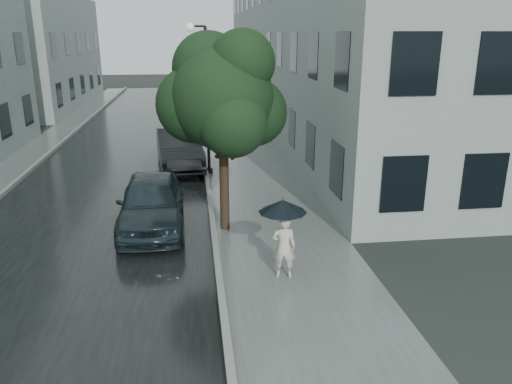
{
  "coord_description": "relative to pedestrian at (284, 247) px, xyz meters",
  "views": [
    {
      "loc": [
        -2.03,
        -10.22,
        5.3
      ],
      "look_at": [
        -0.44,
        2.23,
        1.3
      ],
      "focal_mm": 35.0,
      "sensor_mm": 36.0,
      "label": 1
    }
  ],
  "objects": [
    {
      "name": "lamp_post",
      "position": [
        -1.48,
        9.11,
        2.48
      ],
      "size": [
        0.84,
        0.37,
        5.66
      ],
      "rotation": [
        0.0,
        0.0,
        0.13
      ],
      "color": "black",
      "rests_on": "ground"
    },
    {
      "name": "building_near",
      "position": [
        5.58,
        19.63,
        3.76
      ],
      "size": [
        7.02,
        36.0,
        9.0
      ],
      "color": "gray",
      "rests_on": "ground"
    },
    {
      "name": "car_far",
      "position": [
        -2.52,
        10.22,
        0.04
      ],
      "size": [
        2.14,
        4.89,
        1.56
      ],
      "primitive_type": "imported",
      "rotation": [
        0.0,
        0.0,
        0.11
      ],
      "color": "black",
      "rests_on": "ground"
    },
    {
      "name": "pedestrian",
      "position": [
        0.0,
        0.0,
        0.0
      ],
      "size": [
        0.59,
        0.44,
        1.47
      ],
      "primitive_type": "imported",
      "rotation": [
        0.0,
        0.0,
        2.97
      ],
      "color": "beige",
      "rests_on": "sidewalk"
    },
    {
      "name": "kerb_near",
      "position": [
        -1.46,
        12.13,
        -0.67
      ],
      "size": [
        0.15,
        60.0,
        0.15
      ],
      "primitive_type": "cube",
      "color": "slate",
      "rests_on": "ground"
    },
    {
      "name": "umbrella",
      "position": [
        -0.05,
        -0.02,
        0.98
      ],
      "size": [
        1.14,
        1.14,
        0.97
      ],
      "rotation": [
        0.0,
        0.0,
        0.07
      ],
      "color": "black",
      "rests_on": "ground"
    },
    {
      "name": "sidewalk_far",
      "position": [
        -9.39,
        12.13,
        -0.74
      ],
      "size": [
        1.7,
        60.0,
        0.01
      ],
      "primitive_type": "cube",
      "color": "#4C5451",
      "rests_on": "ground"
    },
    {
      "name": "sidewalk",
      "position": [
        0.36,
        12.13,
        -0.74
      ],
      "size": [
        3.5,
        60.0,
        0.01
      ],
      "primitive_type": "cube",
      "color": "slate",
      "rests_on": "ground"
    },
    {
      "name": "building_far_b",
      "position": [
        -13.66,
        30.13,
        3.26
      ],
      "size": [
        7.02,
        18.0,
        8.0
      ],
      "color": "gray",
      "rests_on": "ground"
    },
    {
      "name": "ground",
      "position": [
        0.11,
        0.13,
        -0.74
      ],
      "size": [
        120.0,
        120.0,
        0.0
      ],
      "primitive_type": "plane",
      "color": "black",
      "rests_on": "ground"
    },
    {
      "name": "car_near",
      "position": [
        -3.16,
        3.47,
        0.02
      ],
      "size": [
        1.89,
        4.48,
        1.51
      ],
      "primitive_type": "imported",
      "rotation": [
        0.0,
        0.0,
        0.02
      ],
      "color": "#1A272C",
      "rests_on": "ground"
    },
    {
      "name": "kerb_far",
      "position": [
        -8.46,
        12.13,
        -0.67
      ],
      "size": [
        0.15,
        60.0,
        0.15
      ],
      "primitive_type": "cube",
      "color": "slate",
      "rests_on": "ground"
    },
    {
      "name": "asphalt_road",
      "position": [
        -4.96,
        12.13,
        -0.74
      ],
      "size": [
        6.85,
        60.0,
        0.0
      ],
      "primitive_type": "cube",
      "color": "black",
      "rests_on": "ground"
    },
    {
      "name": "street_tree",
      "position": [
        -1.12,
        3.24,
        2.96
      ],
      "size": [
        3.56,
        3.23,
        5.44
      ],
      "color": "#332619",
      "rests_on": "ground"
    }
  ]
}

